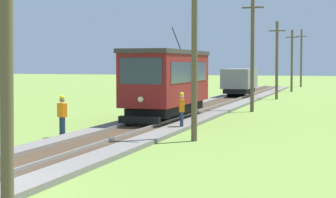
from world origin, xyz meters
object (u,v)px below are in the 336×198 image
(track_worker, at_px, (62,114))
(utility_pole_near_tram, at_px, (194,36))
(utility_pole_horizon, at_px, (301,58))
(utility_pole_mid, at_px, (252,51))
(red_tram, at_px, (167,81))
(utility_pole_foreground, at_px, (6,9))
(utility_pole_far, at_px, (277,59))
(utility_pole_distant, at_px, (292,60))
(gravel_pile, at_px, (187,92))
(second_worker, at_px, (182,109))
(freight_car, at_px, (240,81))

(track_worker, bearing_deg, utility_pole_near_tram, -61.36)
(utility_pole_horizon, bearing_deg, track_worker, -95.98)
(utility_pole_mid, bearing_deg, utility_pole_near_tram, -90.00)
(utility_pole_near_tram, bearing_deg, track_worker, -174.23)
(red_tram, relative_size, utility_pole_foreground, 1.07)
(utility_pole_far, bearing_deg, utility_pole_horizon, 90.00)
(utility_pole_distant, height_order, gravel_pile, utility_pole_distant)
(utility_pole_far, bearing_deg, second_worker, -93.65)
(utility_pole_near_tram, distance_m, utility_pole_mid, 14.13)
(utility_pole_foreground, bearing_deg, freight_car, 94.72)
(utility_pole_foreground, bearing_deg, utility_pole_horizon, 90.00)
(utility_pole_far, bearing_deg, track_worker, -101.55)
(utility_pole_far, height_order, track_worker, utility_pole_far)
(gravel_pile, bearing_deg, track_worker, -84.94)
(utility_pole_near_tram, bearing_deg, utility_pole_far, 90.00)
(utility_pole_horizon, height_order, gravel_pile, utility_pole_horizon)
(utility_pole_far, distance_m, utility_pole_distant, 13.49)
(utility_pole_distant, bearing_deg, utility_pole_mid, -90.00)
(track_worker, bearing_deg, utility_pole_far, 11.32)
(red_tram, relative_size, utility_pole_far, 1.27)
(red_tram, bearing_deg, track_worker, -107.55)
(utility_pole_near_tram, bearing_deg, second_worker, 114.46)
(utility_pole_near_tram, relative_size, utility_pole_distant, 1.22)
(utility_pole_mid, bearing_deg, second_worker, -97.95)
(freight_car, relative_size, gravel_pile, 1.78)
(red_tram, xyz_separation_m, freight_car, (-0.00, 20.80, -0.64))
(red_tram, xyz_separation_m, utility_pole_mid, (3.32, 7.39, 1.70))
(utility_pole_distant, height_order, utility_pole_horizon, utility_pole_horizon)
(utility_pole_near_tram, bearing_deg, utility_pole_horizon, 90.00)
(utility_pole_foreground, xyz_separation_m, track_worker, (-5.63, 12.22, -3.12))
(utility_pole_distant, bearing_deg, utility_pole_far, -90.00)
(utility_pole_horizon, xyz_separation_m, gravel_pile, (-8.10, -25.98, -3.33))
(utility_pole_foreground, bearing_deg, utility_pole_distant, 90.00)
(utility_pole_near_tram, bearing_deg, utility_pole_distant, 90.00)
(utility_pole_mid, xyz_separation_m, track_worker, (-5.63, -14.69, -2.91))
(freight_car, xyz_separation_m, utility_pole_foreground, (3.33, -40.33, 2.55))
(red_tram, height_order, utility_pole_distant, utility_pole_distant)
(red_tram, bearing_deg, second_worker, -62.03)
(freight_car, bearing_deg, second_worker, -85.71)
(utility_pole_foreground, bearing_deg, gravel_pile, 101.43)
(utility_pole_mid, xyz_separation_m, second_worker, (-1.51, -10.80, -2.91))
(red_tram, height_order, second_worker, red_tram)
(track_worker, bearing_deg, utility_pole_mid, 1.89)
(utility_pole_mid, distance_m, utility_pole_horizon, 39.12)
(utility_pole_horizon, bearing_deg, red_tram, -94.09)
(utility_pole_foreground, distance_m, gravel_pile, 41.01)
(utility_pole_foreground, xyz_separation_m, utility_pole_far, (0.00, 39.80, -0.65))
(utility_pole_near_tram, relative_size, utility_pole_mid, 1.09)
(utility_pole_horizon, xyz_separation_m, second_worker, (-1.51, -49.92, -2.88))
(freight_car, distance_m, track_worker, 28.21)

